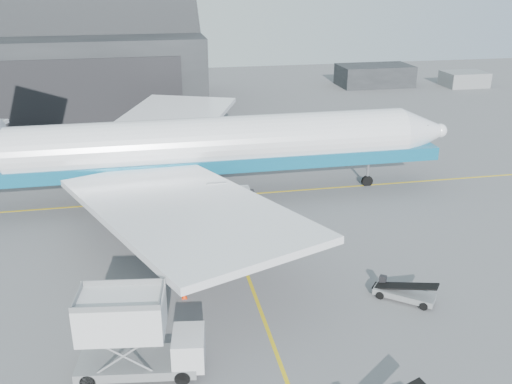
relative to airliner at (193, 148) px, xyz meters
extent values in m
plane|color=#565659|center=(2.36, -19.99, -5.28)|extent=(200.00, 200.00, 0.00)
cube|color=gold|center=(2.36, 0.01, -5.27)|extent=(80.00, 0.25, 0.02)
cube|color=gold|center=(2.36, -21.99, -5.27)|extent=(0.25, 40.00, 0.02)
cube|color=black|center=(-19.64, 45.01, 0.72)|extent=(50.00, 28.00, 12.00)
cube|color=black|center=(-19.64, 30.91, -0.28)|extent=(42.00, 0.40, 9.50)
cube|color=black|center=(40.36, 52.01, -5.28)|extent=(14.00, 8.00, 4.00)
cube|color=gray|center=(57.36, 48.01, -5.28)|extent=(8.00, 6.00, 2.80)
cylinder|color=white|center=(2.20, 0.00, 0.31)|extent=(38.70, 5.16, 5.16)
cone|color=white|center=(23.92, 0.00, 0.31)|extent=(4.73, 5.16, 5.16)
sphere|color=white|center=(26.07, 0.00, 0.31)|extent=(1.51, 1.51, 1.51)
cube|color=black|center=(22.63, 0.00, 0.95)|extent=(2.80, 2.37, 0.75)
cube|color=#0E5878|center=(2.20, 0.00, -1.36)|extent=(45.15, 5.21, 1.29)
cube|color=white|center=(-2.10, -12.90, -0.77)|extent=(19.82, 26.36, 1.57)
cube|color=white|center=(-2.10, 12.90, -0.77)|extent=(19.82, 26.36, 1.57)
cylinder|color=gray|center=(1.12, -8.60, -2.49)|extent=(5.59, 2.90, 2.90)
cylinder|color=gray|center=(1.12, 8.60, -2.49)|extent=(5.59, 2.90, 2.90)
cylinder|color=#A5A5AA|center=(18.33, 0.00, -3.78)|extent=(0.30, 0.30, 3.01)
cylinder|color=black|center=(18.33, 0.00, -4.80)|extent=(1.18, 0.38, 1.18)
cylinder|color=black|center=(0.05, -3.44, -4.69)|extent=(1.40, 0.48, 1.40)
cylinder|color=black|center=(0.05, 3.44, -4.69)|extent=(1.40, 0.48, 1.40)
cube|color=gray|center=(-5.77, -25.87, -4.66)|extent=(7.04, 3.59, 0.56)
cube|color=#BCBCBE|center=(-2.88, -26.27, -3.77)|extent=(2.13, 2.80, 1.80)
cube|color=black|center=(-2.04, -26.38, -3.49)|extent=(0.38, 2.12, 1.01)
cube|color=#BCBCBE|center=(-6.43, -25.78, -1.47)|extent=(5.05, 3.42, 2.24)
cylinder|color=black|center=(-3.37, -27.39, -4.83)|extent=(0.94, 0.46, 0.90)
cylinder|color=black|center=(-3.05, -25.05, -4.83)|extent=(0.94, 0.46, 0.90)
cylinder|color=black|center=(-8.48, -26.68, -4.83)|extent=(0.94, 0.46, 0.90)
cylinder|color=black|center=(-8.16, -24.35, -4.83)|extent=(0.94, 0.46, 0.90)
cube|color=black|center=(-1.49, -9.04, -4.76)|extent=(4.20, 3.04, 0.85)
cube|color=#BCBCBE|center=(-0.95, -9.20, -4.01)|extent=(1.74, 2.00, 0.85)
cylinder|color=black|center=(-0.49, -10.31, -4.90)|extent=(0.91, 0.55, 0.85)
cylinder|color=black|center=(0.04, -8.50, -4.90)|extent=(0.91, 0.55, 0.85)
cylinder|color=black|center=(-3.02, -9.58, -4.90)|extent=(0.91, 0.55, 0.85)
cylinder|color=black|center=(-2.50, -7.76, -4.90)|extent=(0.91, 0.55, 0.85)
cube|color=gray|center=(12.45, -21.74, -4.86)|extent=(4.11, 3.69, 0.42)
cube|color=black|center=(12.45, -21.74, -4.20)|extent=(4.02, 3.49, 1.20)
cube|color=black|center=(11.45, -20.28, -4.39)|extent=(0.60, 0.59, 0.56)
cylinder|color=black|center=(13.21, -23.19, -5.00)|extent=(0.59, 0.54, 0.56)
cylinder|color=black|center=(14.03, -22.17, -5.00)|extent=(0.59, 0.54, 0.56)
cylinder|color=black|center=(10.86, -21.31, -5.00)|extent=(0.59, 0.54, 0.56)
cylinder|color=black|center=(11.69, -20.28, -5.00)|extent=(0.59, 0.54, 0.56)
cube|color=#F73207|center=(-2.56, -18.55, -5.27)|extent=(0.36, 0.36, 0.03)
cone|color=#F73207|center=(-2.56, -18.55, -5.02)|extent=(0.36, 0.36, 0.52)
camera|label=1|loc=(-4.40, -53.31, 16.28)|focal=40.00mm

